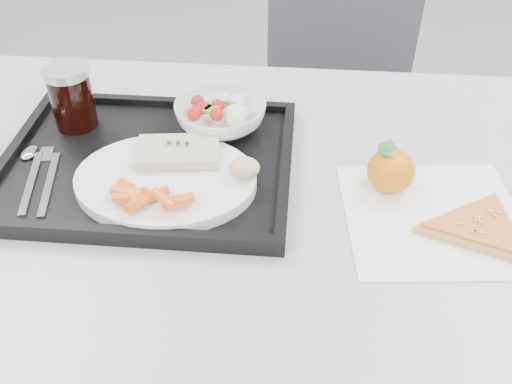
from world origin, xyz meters
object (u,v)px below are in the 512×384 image
chair (341,77)px  pizza_slice (479,228)px  tray (148,164)px  cola_glass (71,96)px  salad_bowl (221,115)px  dinner_plate (166,180)px  tangerine (391,170)px  table (261,226)px

chair → pizza_slice: bearing=-79.8°
tray → cola_glass: bearing=147.6°
salad_bowl → pizza_slice: 0.44m
salad_bowl → cola_glass: (-0.24, -0.01, 0.03)m
chair → pizza_slice: size_ratio=4.56×
dinner_plate → tangerine: size_ratio=3.47×
table → chair: (0.16, 0.76, -0.15)m
dinner_plate → salad_bowl: salad_bowl is taller
chair → pizza_slice: (0.15, -0.82, 0.22)m
table → chair: size_ratio=1.29×
salad_bowl → cola_glass: bearing=-176.8°
table → chair: bearing=78.3°
pizza_slice → chair: bearing=100.2°
tray → tangerine: bearing=-2.8°
chair → tray: size_ratio=2.07×
chair → tray: chair is taller
cola_glass → pizza_slice: 0.66m
salad_bowl → tangerine: tangerine is taller
table → dinner_plate: dinner_plate is taller
table → salad_bowl: bearing=118.4°
dinner_plate → tangerine: tangerine is taller
tangerine → chair: bearing=92.5°
tangerine → pizza_slice: size_ratio=0.38×
table → cola_glass: cola_glass is taller
pizza_slice → table: bearing=169.1°
table → salad_bowl: size_ratio=7.89×
table → dinner_plate: 0.17m
table → cola_glass: (-0.33, 0.14, 0.14)m
chair → cola_glass: 0.84m
dinner_plate → tray: bearing=126.8°
pizza_slice → cola_glass: bearing=162.8°
chair → tangerine: chair is taller
tray → cola_glass: cola_glass is taller
salad_bowl → pizza_slice: (0.39, -0.21, -0.03)m
cola_glass → pizza_slice: (0.63, -0.19, -0.06)m
tray → chair: bearing=64.6°
pizza_slice → tray: bearing=167.9°
tangerine → cola_glass: bearing=168.1°
tray → tangerine: tangerine is taller
salad_bowl → pizza_slice: bearing=-28.4°
tray → cola_glass: size_ratio=4.17×
table → tray: bearing=165.9°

